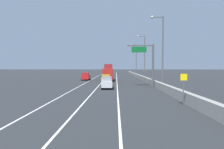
{
  "coord_description": "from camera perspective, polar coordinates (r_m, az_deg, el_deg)",
  "views": [
    {
      "loc": [
        1.26,
        -3.08,
        3.68
      ],
      "look_at": [
        0.38,
        39.14,
        1.85
      ],
      "focal_mm": 30.21,
      "sensor_mm": 36.0,
      "label": 1
    }
  ],
  "objects": [
    {
      "name": "ground_plane",
      "position": [
        67.2,
        0.12,
        -0.66
      ],
      "size": [
        320.0,
        320.0,
        0.0
      ],
      "primitive_type": "plane",
      "color": "#26282B"
    },
    {
      "name": "car_gray_2",
      "position": [
        95.27,
        -1.6,
        0.89
      ],
      "size": [
        1.85,
        4.78,
        2.09
      ],
      "color": "slate",
      "rests_on": "ground_plane"
    },
    {
      "name": "car_yellow_3",
      "position": [
        38.52,
        -1.79,
        -1.49
      ],
      "size": [
        1.94,
        4.42,
        2.04
      ],
      "color": "gold",
      "rests_on": "ground_plane"
    },
    {
      "name": "jersey_barrier_right",
      "position": [
        43.77,
        10.51,
        -1.66
      ],
      "size": [
        0.6,
        120.0,
        1.1
      ],
      "primitive_type": "cube",
      "color": "gray",
      "rests_on": "ground_plane"
    },
    {
      "name": "lamp_post_right_third",
      "position": [
        51.51,
        9.59,
        5.87
      ],
      "size": [
        2.14,
        0.44,
        11.97
      ],
      "color": "#4C4C51",
      "rests_on": "ground_plane"
    },
    {
      "name": "lane_stripe_left",
      "position": [
        58.59,
        -5.43,
        -1.13
      ],
      "size": [
        0.16,
        130.0,
        0.0
      ],
      "primitive_type": "cube",
      "color": "silver",
      "rests_on": "ground_plane"
    },
    {
      "name": "speed_advisory_sign",
      "position": [
        18.44,
        20.82,
        -3.66
      ],
      "size": [
        0.6,
        0.11,
        3.0
      ],
      "color": "#4C4C51",
      "rests_on": "ground_plane"
    },
    {
      "name": "box_truck",
      "position": [
        47.91,
        -1.18,
        0.41
      ],
      "size": [
        2.5,
        8.37,
        4.27
      ],
      "color": "#A51E19",
      "rests_on": "ground_plane"
    },
    {
      "name": "overhead_sign_gantry",
      "position": [
        33.57,
        11.08,
        4.22
      ],
      "size": [
        4.68,
        0.36,
        7.5
      ],
      "color": "#47474C",
      "rests_on": "ground_plane"
    },
    {
      "name": "lamp_post_right_second",
      "position": [
        32.43,
        14.72,
        7.85
      ],
      "size": [
        2.14,
        0.44,
        11.97
      ],
      "color": "#4C4C51",
      "rests_on": "ground_plane"
    },
    {
      "name": "lane_stripe_center",
      "position": [
        58.29,
        -2.01,
        -1.14
      ],
      "size": [
        0.16,
        130.0,
        0.0
      ],
      "primitive_type": "cube",
      "color": "silver",
      "rests_on": "ground_plane"
    },
    {
      "name": "lamp_post_right_fourth",
      "position": [
        70.8,
        7.16,
        4.95
      ],
      "size": [
        2.14,
        0.44,
        11.97
      ],
      "color": "#4C4C51",
      "rests_on": "ground_plane"
    },
    {
      "name": "car_silver_0",
      "position": [
        31.45,
        -1.49,
        -2.45
      ],
      "size": [
        1.87,
        4.81,
        1.97
      ],
      "color": "#B7B7BC",
      "rests_on": "ground_plane"
    },
    {
      "name": "car_red_1",
      "position": [
        50.47,
        -7.9,
        -0.55
      ],
      "size": [
        1.97,
        4.15,
        2.08
      ],
      "color": "red",
      "rests_on": "ground_plane"
    },
    {
      "name": "lane_stripe_right",
      "position": [
        58.2,
        1.43,
        -1.15
      ],
      "size": [
        0.16,
        130.0,
        0.0
      ],
      "primitive_type": "cube",
      "color": "silver",
      "rests_on": "ground_plane"
    }
  ]
}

